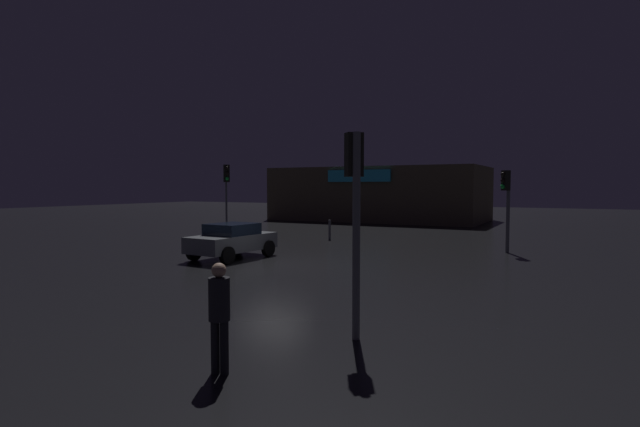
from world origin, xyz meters
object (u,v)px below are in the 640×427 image
traffic_signal_cross_right (227,183)px  traffic_signal_opposite (355,195)px  car_near (232,240)px  traffic_signal_cross_left (506,196)px  pedestrian (219,309)px  store_building (380,194)px

traffic_signal_cross_right → traffic_signal_opposite: bearing=-43.9°
car_near → traffic_signal_opposite: bearing=-39.9°
traffic_signal_cross_left → traffic_signal_opposite: bearing=-93.6°
traffic_signal_cross_left → car_near: traffic_signal_cross_left is taller
pedestrian → traffic_signal_cross_right: bearing=128.5°
store_building → traffic_signal_cross_left: (13.07, -18.12, 0.25)m
traffic_signal_opposite → car_near: traffic_signal_opposite is taller
store_building → traffic_signal_cross_left: store_building is taller
traffic_signal_cross_right → store_building: bearing=84.4°
store_building → pedestrian: size_ratio=10.18×
traffic_signal_cross_right → car_near: size_ratio=1.07×
car_near → store_building: bearing=97.4°
traffic_signal_cross_right → pedestrian: 20.87m
traffic_signal_opposite → car_near: (-8.87, 7.43, -2.05)m
traffic_signal_cross_left → traffic_signal_cross_right: size_ratio=0.88×
traffic_signal_cross_right → pedestrian: (12.92, -16.24, -2.16)m
traffic_signal_cross_left → pedestrian: 17.53m
store_building → pedestrian: (11.03, -35.46, -1.29)m
car_near → pedestrian: 12.78m
traffic_signal_cross_left → pedestrian: (-2.04, -17.34, -1.54)m
pedestrian → car_near: bearing=127.4°
traffic_signal_opposite → traffic_signal_cross_right: 19.49m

